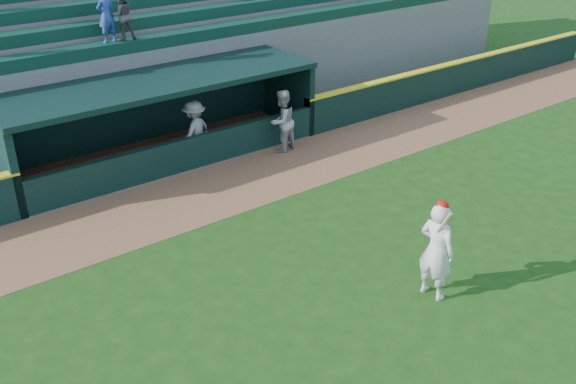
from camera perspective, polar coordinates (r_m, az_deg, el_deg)
name	(u,v)px	position (r m, az deg, el deg)	size (l,w,h in m)	color
ground	(332,272)	(14.06, 3.97, -7.10)	(120.00, 120.00, 0.00)	#194010
warning_track	(215,191)	(17.52, -6.53, 0.12)	(40.00, 3.00, 0.01)	brown
field_wall_right	(462,76)	(26.19, 15.25, 9.90)	(15.50, 0.30, 1.20)	black
wall_stripe_right	(464,60)	(26.03, 15.41, 11.22)	(15.50, 0.32, 0.06)	yellow
dugout_player_front	(282,121)	(19.59, -0.53, 6.32)	(0.94, 0.73, 1.93)	#A9A9A3
dugout_player_inside	(195,131)	(19.07, -8.28, 5.36)	(1.21, 0.69, 1.87)	#9C9C97
dugout	(158,112)	(19.53, -11.49, 6.95)	(9.40, 2.80, 2.46)	#63635E
stands	(94,47)	(23.29, -16.86, 12.22)	(34.50, 6.25, 6.25)	slate
batter_at_plate	(436,249)	(13.08, 13.06, -5.00)	(0.61, 0.88, 2.20)	white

